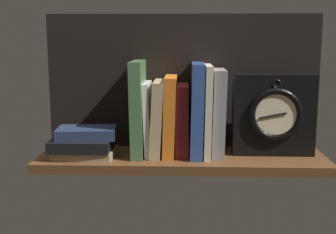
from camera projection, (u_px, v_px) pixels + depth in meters
ground_plane at (182, 160)px, 121.42cm from camera, size 78.51×22.21×2.50cm
back_panel at (183, 82)px, 128.15cm from camera, size 78.51×1.20×38.67cm
book_green_romantic at (138, 108)px, 120.84cm from camera, size 3.55×16.78×25.80cm
book_white_catcher at (148, 118)px, 121.25cm from camera, size 2.39×14.02×19.99cm
book_tan_shortstories at (158, 118)px, 121.11cm from camera, size 4.01×15.13×20.47cm
book_orange_pandolfini at (170, 116)px, 120.87cm from camera, size 3.65×15.12×21.68cm
book_maroon_dawkins at (183, 120)px, 120.92cm from camera, size 3.79×13.48×19.41cm
book_blue_modern at (197, 109)px, 120.27cm from camera, size 3.72×16.90×25.25cm
book_cream_twain at (207, 110)px, 120.20cm from camera, size 2.14×16.48×24.73cm
book_gray_chess at (218, 112)px, 120.19cm from camera, size 3.73×13.92×23.60cm
framed_clock at (274, 115)px, 119.87cm from camera, size 22.22×6.44×22.22cm
book_stack_side at (84, 143)px, 119.18cm from camera, size 17.59×12.95×7.96cm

